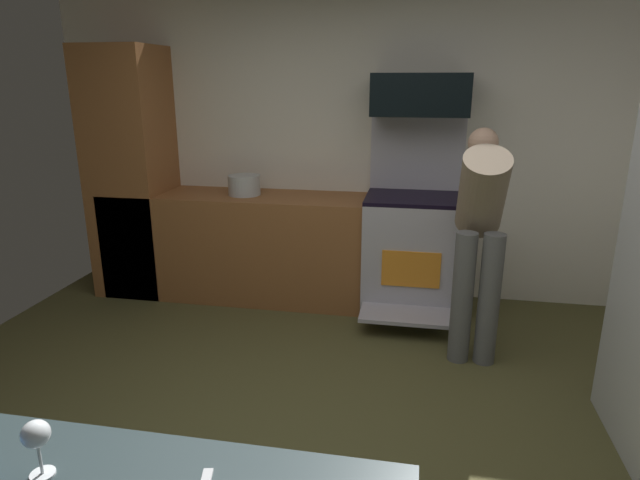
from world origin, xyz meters
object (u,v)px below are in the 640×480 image
Objects in this scene: person_cook at (480,229)px; wine_glass_near at (36,437)px; microwave at (420,95)px; stock_pot at (244,185)px; oven_range at (412,248)px.

person_cook is 10.08× the size of wine_glass_near.
microwave is 4.89× the size of wine_glass_near.
stock_pot is at bearing 99.79° from wine_glass_near.
oven_range is at bearing 75.57° from wine_glass_near.
microwave is 1.23m from person_cook.
stock_pot is (-1.41, -0.08, -0.73)m from microwave.
oven_range reaches higher than stock_pot.
person_cook is 5.70× the size of stock_pot.
person_cook reaches higher than wine_glass_near.
person_cook is at bearing -59.25° from oven_range.
person_cook is at bearing 63.44° from wine_glass_near.
wine_glass_near is at bearing -104.43° from oven_range.
oven_range is 3.41m from wine_glass_near.
oven_range reaches higher than person_cook.
person_cook is 1.98m from stock_pot.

